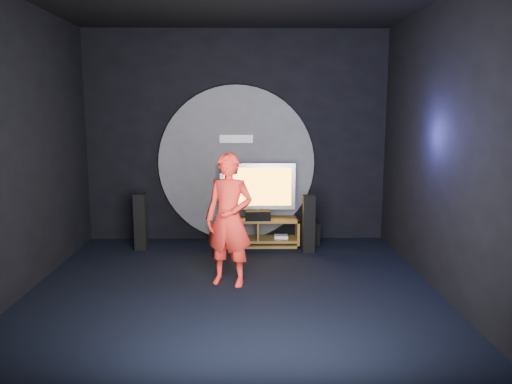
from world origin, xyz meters
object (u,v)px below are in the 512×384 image
at_px(tv, 258,188).
at_px(player, 229,219).
at_px(media_console, 258,234).
at_px(tower_speaker_left, 141,222).
at_px(subwoofer, 309,233).
at_px(tower_speaker_right, 309,224).

bearing_deg(tv, player, -101.92).
bearing_deg(media_console, tower_speaker_left, -173.94).
xyz_separation_m(media_console, subwoofer, (0.84, 0.08, -0.02)).
bearing_deg(subwoofer, player, -123.18).
xyz_separation_m(media_console, player, (-0.41, -1.83, 0.64)).
distance_m(media_console, tower_speaker_left, 1.89).
xyz_separation_m(tower_speaker_left, player, (1.46, -1.63, 0.39)).
bearing_deg(subwoofer, tower_speaker_right, -98.21).
bearing_deg(player, tower_speaker_right, 68.74).
distance_m(tv, tower_speaker_left, 1.94).
distance_m(tower_speaker_left, subwoofer, 2.74).
relative_size(tv, tower_speaker_left, 1.36).
xyz_separation_m(tower_speaker_left, subwoofer, (2.71, 0.28, -0.27)).
distance_m(tv, player, 1.94).
bearing_deg(tower_speaker_left, media_console, 6.06).
bearing_deg(player, media_console, 95.77).
bearing_deg(tower_speaker_right, player, -129.60).
relative_size(tv, subwoofer, 3.39).
bearing_deg(media_console, subwoofer, 5.55).
bearing_deg(tower_speaker_right, subwoofer, 81.79).
relative_size(tower_speaker_right, player, 0.53).
relative_size(media_console, tower_speaker_right, 1.48).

